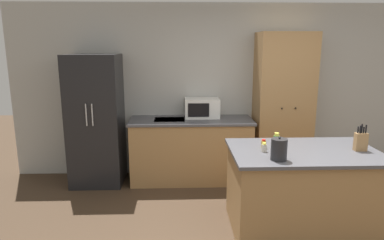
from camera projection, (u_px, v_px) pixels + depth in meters
name	position (u px, v px, depth m)	size (l,w,h in m)	color
wall_back	(248.00, 91.00, 5.28)	(7.20, 0.06, 2.60)	#B2B2AD
refrigerator	(96.00, 120.00, 4.92)	(0.72, 0.70, 1.87)	black
back_counter	(191.00, 150.00, 5.08)	(1.79, 0.68, 0.93)	#9E7547
pantry_cabinet	(283.00, 108.00, 5.04)	(0.80, 0.57, 2.17)	#9E7547
kitchen_island	(301.00, 190.00, 3.72)	(1.56, 1.00, 0.90)	#9E7547
microwave	(202.00, 108.00, 5.09)	(0.51, 0.34, 0.28)	white
knife_block	(361.00, 141.00, 3.59)	(0.12, 0.07, 0.29)	#9E7547
spice_bottle_tall_dark	(279.00, 149.00, 3.50)	(0.04, 0.04, 0.11)	beige
spice_bottle_short_red	(264.00, 144.00, 3.69)	(0.05, 0.05, 0.10)	gold
spice_bottle_amber_oil	(276.00, 141.00, 3.66)	(0.06, 0.06, 0.18)	#337033
spice_bottle_green_herb	(264.00, 148.00, 3.56)	(0.05, 0.05, 0.10)	beige
spice_bottle_pale_salt	(275.00, 147.00, 3.55)	(0.04, 0.04, 0.12)	#563319
kettle	(279.00, 149.00, 3.30)	(0.16, 0.16, 0.24)	#232326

